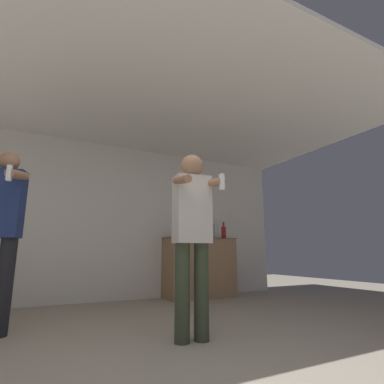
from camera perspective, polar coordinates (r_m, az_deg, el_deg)
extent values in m
cube|color=silver|center=(5.08, -18.27, -4.94)|extent=(7.00, 0.06, 2.55)
cube|color=silver|center=(3.85, -12.71, 17.28)|extent=(7.00, 3.87, 0.05)
cube|color=#997551|center=(5.35, 1.42, -14.19)|extent=(1.20, 0.53, 0.99)
cube|color=brown|center=(5.35, 1.39, -8.83)|extent=(1.23, 0.56, 0.01)
cylinder|color=black|center=(5.14, -1.70, -7.63)|extent=(0.07, 0.07, 0.19)
cylinder|color=black|center=(5.15, -1.69, -6.23)|extent=(0.03, 0.03, 0.07)
sphere|color=silver|center=(5.15, -1.69, -5.87)|extent=(0.03, 0.03, 0.03)
cylinder|color=maroon|center=(5.32, 2.30, -7.98)|extent=(0.08, 0.08, 0.14)
cylinder|color=maroon|center=(5.33, 2.29, -6.71)|extent=(0.03, 0.03, 0.09)
sphere|color=silver|center=(5.33, 2.28, -6.22)|extent=(0.04, 0.04, 0.04)
cylinder|color=silver|center=(5.45, 4.52, -7.50)|extent=(0.07, 0.07, 0.25)
cylinder|color=silver|center=(5.46, 4.49, -5.89)|extent=(0.03, 0.03, 0.06)
sphere|color=#B29933|center=(5.46, 4.49, -5.58)|extent=(0.03, 0.03, 0.03)
cylinder|color=maroon|center=(5.54, 6.05, -7.74)|extent=(0.08, 0.08, 0.21)
cylinder|color=maroon|center=(5.55, 6.02, -6.16)|extent=(0.03, 0.03, 0.10)
sphere|color=silver|center=(5.56, 6.00, -5.67)|extent=(0.04, 0.04, 0.04)
cylinder|color=black|center=(5.38, 3.24, -7.48)|extent=(0.07, 0.07, 0.24)
cylinder|color=black|center=(5.39, 3.22, -5.85)|extent=(0.03, 0.03, 0.06)
sphere|color=maroon|center=(5.39, 3.22, -5.51)|extent=(0.03, 0.03, 0.03)
cylinder|color=#38422D|center=(2.71, -1.85, -18.44)|extent=(0.13, 0.13, 0.82)
cylinder|color=#38422D|center=(2.78, 1.81, -18.28)|extent=(0.13, 0.13, 0.82)
cube|color=beige|center=(2.75, 0.00, -3.32)|extent=(0.34, 0.23, 0.62)
sphere|color=#9E7051|center=(2.84, 0.00, 4.97)|extent=(0.21, 0.21, 0.21)
cylinder|color=#9E7051|center=(2.60, -1.93, 2.36)|extent=(0.10, 0.33, 0.12)
cylinder|color=#9E7051|center=(2.72, 4.22, 1.78)|extent=(0.10, 0.33, 0.12)
cube|color=white|center=(2.58, 5.71, 1.94)|extent=(0.04, 0.04, 0.14)
cylinder|color=black|center=(3.38, -32.17, -14.89)|extent=(0.15, 0.15, 0.88)
cube|color=navy|center=(3.44, -32.23, -1.85)|extent=(0.38, 0.28, 0.66)
sphere|color=#9E7051|center=(3.52, -31.48, 5.00)|extent=(0.19, 0.19, 0.19)
cylinder|color=#9E7051|center=(3.25, -30.28, 2.85)|extent=(0.19, 0.41, 0.15)
cube|color=white|center=(3.06, -31.48, 3.12)|extent=(0.04, 0.04, 0.14)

